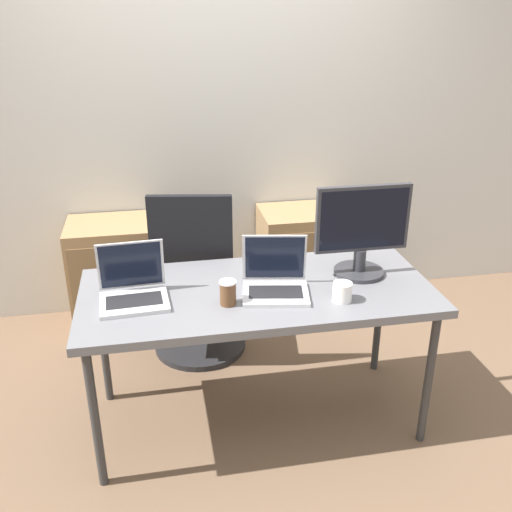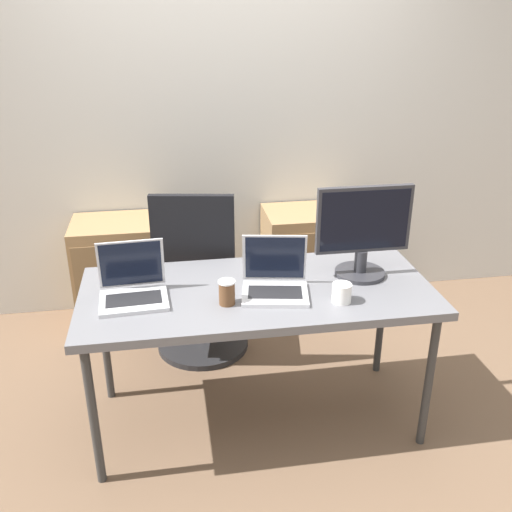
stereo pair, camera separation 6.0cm
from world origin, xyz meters
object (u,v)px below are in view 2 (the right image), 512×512
at_px(office_chair, 200,294).
at_px(laptop_right, 275,281).
at_px(coffee_cup_brown, 227,292).
at_px(cabinet_right, 304,261).
at_px(coffee_cup_white, 342,293).
at_px(monitor, 363,232).
at_px(cabinet_left, 118,273).
at_px(laptop_left, 133,288).

xyz_separation_m(office_chair, laptop_right, (0.31, -0.70, 0.40)).
bearing_deg(laptop_right, coffee_cup_brown, -160.44).
xyz_separation_m(cabinet_right, coffee_cup_white, (-0.16, -1.30, 0.44)).
bearing_deg(office_chair, monitor, -38.09).
bearing_deg(coffee_cup_brown, laptop_right, 19.56).
distance_m(cabinet_left, coffee_cup_white, 1.75).
bearing_deg(coffee_cup_brown, office_chair, 95.80).
xyz_separation_m(cabinet_left, coffee_cup_white, (1.08, -1.30, 0.44)).
height_order(cabinet_left, cabinet_right, same).
distance_m(monitor, coffee_cup_brown, 0.72).
bearing_deg(laptop_right, cabinet_right, 69.59).
relative_size(cabinet_left, laptop_left, 2.30).
relative_size(cabinet_right, coffee_cup_brown, 6.34).
relative_size(office_chair, coffee_cup_white, 12.33).
bearing_deg(cabinet_right, monitor, -89.32).
distance_m(office_chair, monitor, 1.12).
xyz_separation_m(cabinet_right, coffee_cup_brown, (-0.66, -1.24, 0.45)).
bearing_deg(coffee_cup_brown, coffee_cup_white, -6.87).
height_order(laptop_left, monitor, monitor).
height_order(laptop_right, coffee_cup_white, laptop_right).
bearing_deg(coffee_cup_white, cabinet_right, 83.09).
bearing_deg(cabinet_left, laptop_right, -55.10).
bearing_deg(cabinet_right, cabinet_left, 180.00).
height_order(laptop_left, coffee_cup_brown, laptop_left).
height_order(cabinet_right, coffee_cup_brown, coffee_cup_brown).
bearing_deg(monitor, laptop_left, -176.31).
height_order(laptop_right, coffee_cup_brown, laptop_right).
height_order(laptop_right, monitor, monitor).
bearing_deg(cabinet_right, office_chair, -148.13).
distance_m(laptop_right, monitor, 0.49).
relative_size(laptop_right, monitor, 0.73).
bearing_deg(coffee_cup_white, laptop_left, 168.78).
bearing_deg(laptop_left, cabinet_left, 98.64).
height_order(office_chair, laptop_right, office_chair).
distance_m(office_chair, cabinet_left, 0.68).
bearing_deg(office_chair, laptop_left, -116.50).
bearing_deg(cabinet_right, laptop_left, -133.67).
distance_m(office_chair, coffee_cup_white, 1.10).
bearing_deg(laptop_left, coffee_cup_brown, -16.41).
relative_size(office_chair, monitor, 2.34).
xyz_separation_m(laptop_left, coffee_cup_brown, (0.41, -0.12, 0.00)).
bearing_deg(laptop_left, office_chair, 63.50).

